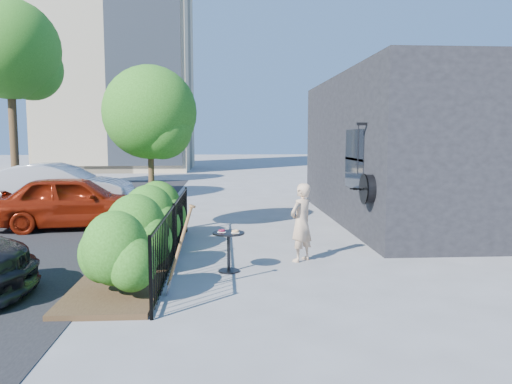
{
  "coord_description": "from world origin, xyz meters",
  "views": [
    {
      "loc": [
        -0.57,
        -9.19,
        2.31
      ],
      "look_at": [
        0.08,
        0.92,
        1.2
      ],
      "focal_mm": 35.0,
      "sensor_mm": 36.0,
      "label": 1
    }
  ],
  "objects": [
    {
      "name": "shop_building",
      "position": [
        5.5,
        4.5,
        2.0
      ],
      "size": [
        6.22,
        9.0,
        4.0
      ],
      "color": "black",
      "rests_on": "ground"
    },
    {
      "name": "street_tree_far",
      "position": [
        -9.94,
        13.96,
        5.92
      ],
      "size": [
        4.4,
        4.4,
        8.28
      ],
      "color": "#3F2B19",
      "rests_on": "ground"
    },
    {
      "name": "shovel",
      "position": [
        -1.25,
        -1.96,
        0.6
      ],
      "size": [
        0.47,
        0.18,
        1.37
      ],
      "color": "brown",
      "rests_on": "ground"
    },
    {
      "name": "shrubs",
      "position": [
        -2.1,
        0.1,
        0.7
      ],
      "size": [
        1.1,
        5.6,
        1.24
      ],
      "color": "#235814",
      "rests_on": "ground"
    },
    {
      "name": "car_red",
      "position": [
        -4.36,
        3.66,
        0.68
      ],
      "size": [
        4.19,
        2.12,
        1.37
      ],
      "primitive_type": "imported",
      "rotation": [
        0.0,
        0.0,
        1.7
      ],
      "color": "maroon",
      "rests_on": "ground"
    },
    {
      "name": "planting_bed",
      "position": [
        -2.2,
        0.0,
        0.04
      ],
      "size": [
        1.3,
        6.0,
        0.08
      ],
      "primitive_type": "cube",
      "color": "#382616",
      "rests_on": "ground"
    },
    {
      "name": "cafe_table",
      "position": [
        -0.5,
        -0.76,
        0.48
      ],
      "size": [
        0.55,
        0.55,
        0.74
      ],
      "rotation": [
        0.0,
        0.0,
        -0.1
      ],
      "color": "black",
      "rests_on": "ground"
    },
    {
      "name": "ground",
      "position": [
        0.0,
        0.0,
        0.0
      ],
      "size": [
        120.0,
        120.0,
        0.0
      ],
      "primitive_type": "plane",
      "color": "gray",
      "rests_on": "ground"
    },
    {
      "name": "woman",
      "position": [
        0.87,
        -0.09,
        0.73
      ],
      "size": [
        0.63,
        0.62,
        1.47
      ],
      "primitive_type": "imported",
      "rotation": [
        0.0,
        0.0,
        3.88
      ],
      "color": "tan",
      "rests_on": "ground"
    },
    {
      "name": "patio_tree",
      "position": [
        -2.24,
        2.76,
        2.76
      ],
      "size": [
        2.2,
        2.2,
        3.94
      ],
      "color": "#3F2B19",
      "rests_on": "ground"
    },
    {
      "name": "fence",
      "position": [
        -1.5,
        0.0,
        0.56
      ],
      "size": [
        0.05,
        6.05,
        1.1
      ],
      "color": "black",
      "rests_on": "ground"
    },
    {
      "name": "car_silver",
      "position": [
        -5.74,
        6.63,
        0.75
      ],
      "size": [
        4.62,
        1.72,
        1.51
      ],
      "primitive_type": "imported",
      "rotation": [
        0.0,
        0.0,
        1.54
      ],
      "color": "#AEAEB3",
      "rests_on": "ground"
    }
  ]
}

